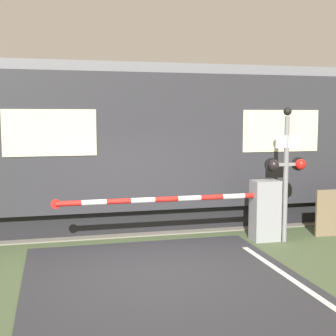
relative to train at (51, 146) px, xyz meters
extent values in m
plane|color=#475638|center=(1.85, -4.07, -2.06)|extent=(80.00, 80.00, 0.00)
cube|color=slate|center=(1.85, 0.00, -2.05)|extent=(36.00, 3.20, 0.03)
cube|color=#595451|center=(1.85, -0.72, -1.98)|extent=(36.00, 0.08, 0.10)
cube|color=#595451|center=(1.85, 0.72, -1.98)|extent=(36.00, 0.08, 0.10)
cube|color=black|center=(0.00, 0.00, -1.76)|extent=(18.53, 2.59, 0.60)
cube|color=#2D2D33|center=(0.00, 0.00, 0.13)|extent=(20.14, 3.04, 3.20)
cube|color=slate|center=(0.00, 0.00, 1.85)|extent=(19.74, 2.80, 0.24)
cube|color=beige|center=(5.54, -1.53, 0.37)|extent=(2.01, 0.02, 1.02)
cube|color=beige|center=(0.00, -1.53, 0.37)|extent=(2.01, 0.02, 1.02)
cube|color=gray|center=(4.66, -2.55, -1.38)|extent=(0.60, 0.44, 1.37)
cylinder|color=gray|center=(4.66, -2.55, -1.02)|extent=(0.16, 0.16, 0.18)
cylinder|color=red|center=(4.41, -2.55, -1.02)|extent=(0.51, 0.11, 0.11)
cylinder|color=white|center=(3.90, -2.55, -1.02)|extent=(0.51, 0.11, 0.11)
cylinder|color=red|center=(3.39, -2.55, -1.02)|extent=(0.51, 0.11, 0.11)
cylinder|color=white|center=(2.88, -2.55, -1.02)|extent=(0.51, 0.11, 0.11)
cylinder|color=red|center=(2.37, -2.55, -1.02)|extent=(0.51, 0.11, 0.11)
cylinder|color=white|center=(1.86, -2.55, -1.02)|extent=(0.51, 0.11, 0.11)
cylinder|color=red|center=(1.35, -2.55, -1.02)|extent=(0.51, 0.11, 0.11)
cylinder|color=white|center=(0.84, -2.55, -1.02)|extent=(0.51, 0.11, 0.11)
cylinder|color=red|center=(0.34, -2.55, -1.02)|extent=(0.51, 0.11, 0.11)
cylinder|color=red|center=(0.08, -2.55, -1.02)|extent=(0.20, 0.02, 0.20)
cylinder|color=gray|center=(5.06, -2.74, -0.66)|extent=(0.11, 0.11, 2.80)
cube|color=gray|center=(5.06, -2.74, -0.33)|extent=(0.77, 0.07, 0.07)
sphere|color=black|center=(4.73, -2.79, -0.33)|extent=(0.24, 0.24, 0.24)
sphere|color=red|center=(5.38, -2.79, -0.33)|extent=(0.24, 0.24, 0.24)
cylinder|color=black|center=(4.73, -2.68, -0.33)|extent=(0.30, 0.06, 0.30)
cylinder|color=black|center=(5.38, -2.68, -0.33)|extent=(0.30, 0.06, 0.30)
cube|color=white|center=(5.06, -2.78, 0.18)|extent=(0.56, 0.02, 0.27)
sphere|color=black|center=(5.06, -2.74, 0.84)|extent=(0.18, 0.18, 0.18)
camera|label=1|loc=(0.05, -12.08, 0.72)|focal=50.00mm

